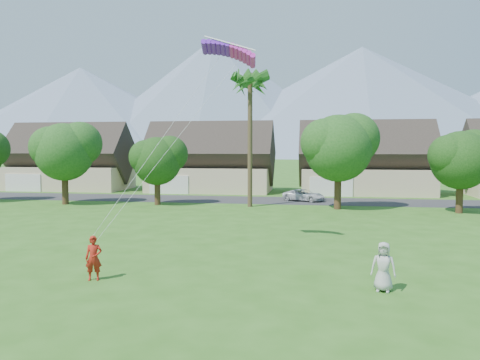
% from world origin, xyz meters
% --- Properties ---
extents(ground, '(500.00, 500.00, 0.00)m').
position_xyz_m(ground, '(0.00, 0.00, 0.00)').
color(ground, '#2D6019').
rests_on(ground, ground).
extents(street, '(90.00, 7.00, 0.01)m').
position_xyz_m(street, '(0.00, 34.00, 0.01)').
color(street, '#2D2D30').
rests_on(street, ground).
extents(kite_flyer, '(0.78, 0.63, 1.87)m').
position_xyz_m(kite_flyer, '(-5.13, 3.47, 0.93)').
color(kite_flyer, '#A51F12').
rests_on(kite_flyer, ground).
extents(watcher, '(1.04, 0.78, 1.91)m').
position_xyz_m(watcher, '(6.56, 3.82, 0.96)').
color(watcher, '#AFB0AB').
rests_on(watcher, ground).
extents(parked_car, '(4.73, 3.55, 1.19)m').
position_xyz_m(parked_car, '(2.89, 34.00, 0.60)').
color(parked_car, silver).
rests_on(parked_car, ground).
extents(mountain_ridge, '(540.00, 240.00, 70.00)m').
position_xyz_m(mountain_ridge, '(10.40, 260.00, 29.07)').
color(mountain_ridge, slate).
rests_on(mountain_ridge, ground).
extents(houses_row, '(72.75, 8.19, 8.86)m').
position_xyz_m(houses_row, '(0.49, 42.99, 3.44)').
color(houses_row, beige).
rests_on(houses_row, ground).
extents(tree_row, '(62.27, 6.67, 8.45)m').
position_xyz_m(tree_row, '(-1.14, 27.92, 4.89)').
color(tree_row, '#47301C').
rests_on(tree_row, ground).
extents(fan_palm, '(3.00, 3.00, 13.80)m').
position_xyz_m(fan_palm, '(-2.00, 28.50, 11.80)').
color(fan_palm, '#4C3D26').
rests_on(fan_palm, ground).
extents(parafoil_kite, '(2.97, 1.01, 0.50)m').
position_xyz_m(parafoil_kite, '(-0.62, 10.48, 10.73)').
color(parafoil_kite, '#681BCA').
rests_on(parafoil_kite, ground).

